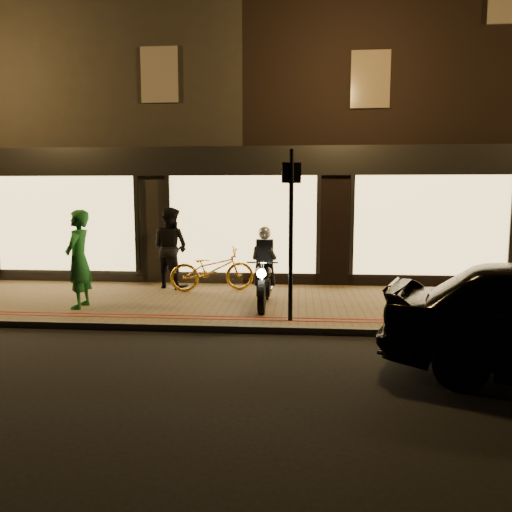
{
  "coord_description": "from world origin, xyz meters",
  "views": [
    {
      "loc": [
        1.39,
        -8.22,
        2.37
      ],
      "look_at": [
        0.52,
        1.83,
        1.1
      ],
      "focal_mm": 35.0,
      "sensor_mm": 36.0,
      "label": 1
    }
  ],
  "objects_px": {
    "sign_post": "(291,227)",
    "bicycle_gold": "(212,269)",
    "motorcycle": "(264,275)",
    "person_green": "(79,259)"
  },
  "relations": [
    {
      "from": "sign_post",
      "to": "bicycle_gold",
      "type": "distance_m",
      "value": 3.39
    },
    {
      "from": "motorcycle",
      "to": "person_green",
      "type": "height_order",
      "value": "person_green"
    },
    {
      "from": "motorcycle",
      "to": "bicycle_gold",
      "type": "relative_size",
      "value": 1.0
    },
    {
      "from": "sign_post",
      "to": "bicycle_gold",
      "type": "height_order",
      "value": "sign_post"
    },
    {
      "from": "bicycle_gold",
      "to": "person_green",
      "type": "relative_size",
      "value": 1.0
    },
    {
      "from": "sign_post",
      "to": "person_green",
      "type": "relative_size",
      "value": 1.55
    },
    {
      "from": "motorcycle",
      "to": "sign_post",
      "type": "bearing_deg",
      "value": -65.18
    },
    {
      "from": "motorcycle",
      "to": "person_green",
      "type": "relative_size",
      "value": 1.0
    },
    {
      "from": "motorcycle",
      "to": "sign_post",
      "type": "height_order",
      "value": "sign_post"
    },
    {
      "from": "sign_post",
      "to": "person_green",
      "type": "xyz_separation_m",
      "value": [
        -4.17,
        0.67,
        -0.71
      ]
    }
  ]
}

